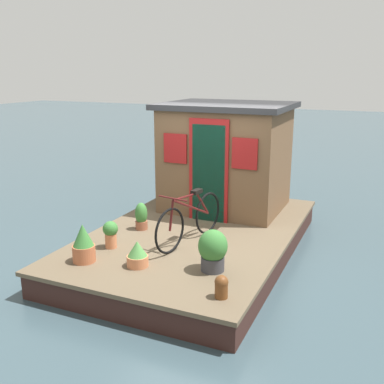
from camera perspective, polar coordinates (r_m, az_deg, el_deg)
The scene contains 10 objects.
ground_plane at distance 7.76m, azimuth 0.60°, elevation -7.61°, with size 60.00×60.00×0.00m, color #384C54.
houseboat_deck at distance 7.68m, azimuth 0.61°, elevation -6.18°, with size 5.01×3.09×0.41m.
houseboat_cabin at distance 8.60m, azimuth 4.32°, elevation 4.54°, with size 1.95×2.33×2.00m.
bicycle at distance 6.93m, azimuth -0.26°, elevation -3.43°, with size 1.68×0.50×0.82m.
potted_plant_basil at distance 7.60m, azimuth -6.42°, elevation -3.11°, with size 0.21×0.21×0.46m.
potted_plant_succulent at distance 6.22m, azimuth -6.91°, elevation -7.81°, with size 0.30×0.30×0.36m.
potted_plant_geranium at distance 6.47m, azimuth -13.54°, elevation -6.38°, with size 0.32×0.32×0.55m.
potted_plant_fern at distance 6.01m, azimuth 2.64°, elevation -7.30°, with size 0.39×0.39×0.57m.
potted_plant_lavender at distance 6.89m, azimuth -10.24°, elevation -5.11°, with size 0.23×0.23×0.41m.
mooring_bollard at distance 5.40m, azimuth 3.73°, elevation -11.77°, with size 0.16×0.16×0.28m.
Camera 1 is at (-6.57, -2.83, 3.00)m, focal length 42.26 mm.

